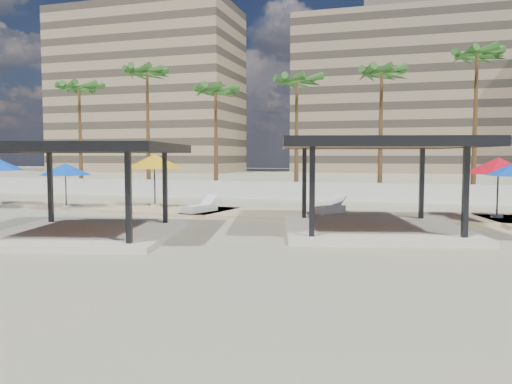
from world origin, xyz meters
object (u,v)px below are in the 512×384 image
at_px(umbrella_c, 498,166).
at_px(lounger_b, 329,209).
at_px(lounger_a, 200,208).
at_px(pavilion_west, 84,181).
at_px(pavilion_central, 374,177).

distance_m(umbrella_c, lounger_b, 7.86).
xyz_separation_m(lounger_a, lounger_b, (6.22, 1.28, -0.00)).
distance_m(pavilion_west, lounger_b, 11.64).
distance_m(pavilion_west, lounger_a, 7.59).
bearing_deg(lounger_b, lounger_a, 130.91).
bearing_deg(pavilion_west, lounger_b, 34.31).
bearing_deg(umbrella_c, pavilion_central, -137.98).
distance_m(pavilion_central, pavilion_west, 10.98).
relative_size(pavilion_west, umbrella_c, 2.07).
height_order(pavilion_central, lounger_a, pavilion_central).
xyz_separation_m(umbrella_c, lounger_b, (-7.55, -0.42, -2.14)).
relative_size(pavilion_west, lounger_b, 3.71).
relative_size(pavilion_central, lounger_a, 3.84).
xyz_separation_m(pavilion_central, pavilion_west, (-10.12, -4.26, -0.12)).
height_order(pavilion_central, pavilion_west, pavilion_central).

